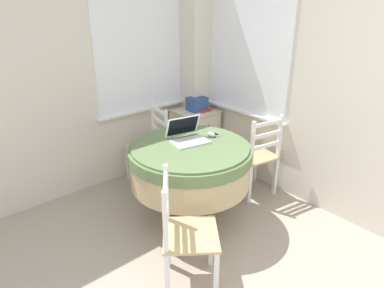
{
  "coord_description": "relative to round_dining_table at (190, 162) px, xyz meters",
  "views": [
    {
      "loc": [
        -1.0,
        -0.59,
        1.97
      ],
      "look_at": [
        0.94,
        1.69,
        0.68
      ],
      "focal_mm": 32.0,
      "sensor_mm": 36.0,
      "label": 1
    }
  ],
  "objects": [
    {
      "name": "corner_room_shell",
      "position": [
        0.26,
        0.15,
        0.69
      ],
      "size": [
        4.15,
        4.57,
        2.55
      ],
      "color": "beige",
      "rests_on": "ground_plane"
    },
    {
      "name": "round_dining_table",
      "position": [
        0.0,
        0.0,
        0.0
      ],
      "size": [
        1.11,
        1.11,
        0.76
      ],
      "color": "#4C3D2D",
      "rests_on": "ground_plane"
    },
    {
      "name": "laptop",
      "position": [
        0.05,
        0.09,
        0.21
      ],
      "size": [
        0.38,
        0.35,
        0.21
      ],
      "color": "white",
      "rests_on": "round_dining_table"
    },
    {
      "name": "computer_mouse",
      "position": [
        0.29,
        0.03,
        0.19
      ],
      "size": [
        0.06,
        0.09,
        0.05
      ],
      "color": "silver",
      "rests_on": "round_dining_table"
    },
    {
      "name": "cell_phone",
      "position": [
        0.34,
        0.04,
        0.17
      ],
      "size": [
        0.07,
        0.12,
        0.01
      ],
      "color": "#B2B7BC",
      "rests_on": "round_dining_table"
    },
    {
      "name": "dining_chair_near_back_window",
      "position": [
        0.1,
        0.82,
        -0.15
      ],
      "size": [
        0.46,
        0.47,
        0.9
      ],
      "color": "tan",
      "rests_on": "ground_plane"
    },
    {
      "name": "dining_chair_near_right_window",
      "position": [
        0.82,
        -0.11,
        -0.15
      ],
      "size": [
        0.47,
        0.45,
        0.9
      ],
      "color": "tan",
      "rests_on": "ground_plane"
    },
    {
      "name": "dining_chair_camera_near",
      "position": [
        -0.56,
        -0.61,
        -0.15
      ],
      "size": [
        0.55,
        0.56,
        0.9
      ],
      "color": "tan",
      "rests_on": "ground_plane"
    },
    {
      "name": "corner_cabinet",
      "position": [
        0.83,
        0.89,
        -0.24
      ],
      "size": [
        0.47,
        0.5,
        0.7
      ],
      "color": "beige",
      "rests_on": "ground_plane"
    },
    {
      "name": "storage_box",
      "position": [
        0.85,
        0.87,
        0.19
      ],
      "size": [
        0.21,
        0.18,
        0.16
      ],
      "color": "#2D4C93",
      "rests_on": "corner_cabinet"
    },
    {
      "name": "book_on_cabinet",
      "position": [
        0.89,
        0.84,
        0.12
      ],
      "size": [
        0.15,
        0.21,
        0.02
      ],
      "color": "#BC3338",
      "rests_on": "corner_cabinet"
    }
  ]
}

